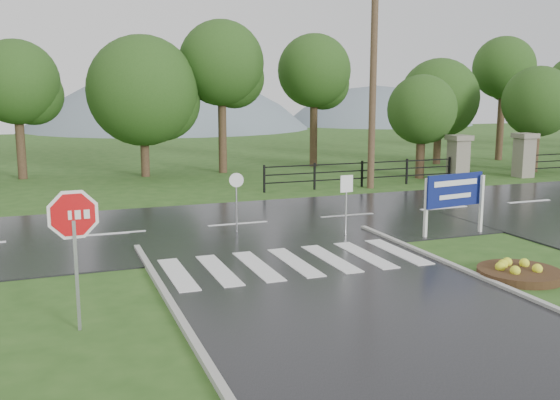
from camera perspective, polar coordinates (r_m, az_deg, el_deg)
name	(u,v)px	position (r m, az deg, el deg)	size (l,w,h in m)	color
ground	(398,335)	(11.70, 10.75, -12.07)	(120.00, 120.00, 0.00)	#294F1A
main_road	(238,225)	(20.52, -3.86, -2.31)	(90.00, 8.00, 0.04)	black
crosswalk	(295,262)	(15.92, 1.36, -5.69)	(6.50, 2.80, 0.02)	silver
pillar_west	(458,157)	(31.58, 15.99, 3.80)	(1.00, 1.00, 2.24)	gray
pillar_east	(524,154)	(34.10, 21.42, 3.92)	(1.00, 1.00, 2.24)	gray
fence_west	(362,171)	(28.83, 7.51, 2.63)	(9.58, 0.08, 1.20)	black
hills	(135,258)	(77.39, -13.09, -5.21)	(102.00, 48.00, 48.00)	slate
treeline	(181,172)	(34.17, -9.05, 2.51)	(83.20, 5.20, 10.00)	#1D3F13
stop_sign	(74,228)	(11.79, -18.33, -2.41)	(1.24, 0.12, 2.79)	#939399
estate_billboard	(455,193)	(19.48, 15.69, 0.60)	(2.16, 0.38, 1.91)	silver
flower_bed	(520,272)	(15.84, 21.05, -6.13)	(1.95, 1.95, 0.39)	#332111
reg_sign_small	(346,193)	(18.70, 6.09, 0.67)	(0.42, 0.06, 1.88)	#939399
reg_sign_round	(236,194)	(19.10, -4.00, 0.52)	(0.43, 0.13, 1.89)	#939399
utility_pole_east	(373,82)	(28.24, 8.50, 10.59)	(1.59, 0.65, 9.28)	#473523
entrance_tree_left	(422,110)	(31.98, 12.86, 8.04)	(3.43, 3.43, 5.16)	#3D2B1C
entrance_tree_right	(538,102)	(36.45, 22.52, 8.28)	(3.77, 3.77, 5.68)	#3D2B1C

